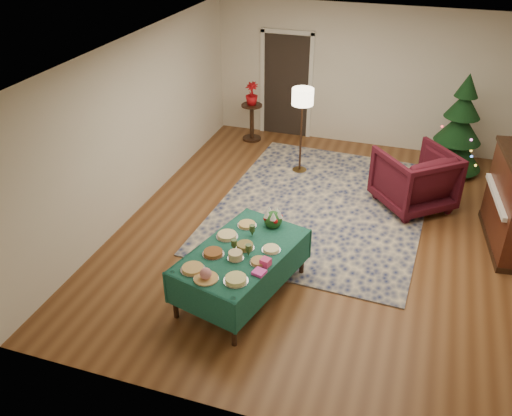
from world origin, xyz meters
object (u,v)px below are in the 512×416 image
(armchair, at_px, (415,176))
(christmas_tree, at_px, (459,129))
(side_table, at_px, (252,123))
(gift_box, at_px, (266,262))
(potted_plant, at_px, (252,99))
(floor_lamp, at_px, (303,102))
(buffet_table, at_px, (242,259))

(armchair, height_order, christmas_tree, christmas_tree)
(armchair, xyz_separation_m, side_table, (-3.33, 1.75, -0.17))
(gift_box, relative_size, christmas_tree, 0.06)
(potted_plant, bearing_deg, floor_lamp, -40.19)
(armchair, distance_m, floor_lamp, 2.28)
(floor_lamp, relative_size, christmas_tree, 0.86)
(armchair, bearing_deg, christmas_tree, -151.28)
(potted_plant, bearing_deg, christmas_tree, -2.96)
(christmas_tree, bearing_deg, gift_box, -113.98)
(gift_box, distance_m, armchair, 3.51)
(armchair, bearing_deg, potted_plant, -67.57)
(buffet_table, bearing_deg, floor_lamp, 92.74)
(buffet_table, xyz_separation_m, side_table, (-1.47, 4.72, -0.18))
(side_table, relative_size, potted_plant, 1.66)
(buffet_table, height_order, christmas_tree, christmas_tree)
(floor_lamp, bearing_deg, gift_box, -81.91)
(side_table, bearing_deg, buffet_table, -72.75)
(potted_plant, relative_size, christmas_tree, 0.25)
(floor_lamp, relative_size, side_table, 2.08)
(christmas_tree, bearing_deg, potted_plant, 177.04)
(armchair, distance_m, side_table, 3.77)
(potted_plant, bearing_deg, gift_box, -69.53)
(gift_box, xyz_separation_m, side_table, (-1.84, 4.92, -0.36))
(armchair, bearing_deg, gift_box, 24.96)
(floor_lamp, relative_size, potted_plant, 3.44)
(buffet_table, distance_m, potted_plant, 4.96)
(floor_lamp, bearing_deg, side_table, 139.81)
(armchair, bearing_deg, floor_lamp, -57.73)
(gift_box, xyz_separation_m, floor_lamp, (-0.54, 3.83, 0.59))
(christmas_tree, bearing_deg, buffet_table, -118.65)
(christmas_tree, bearing_deg, side_table, 177.04)
(side_table, bearing_deg, gift_box, -69.53)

